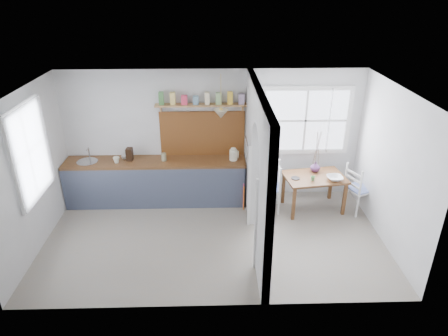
{
  "coord_description": "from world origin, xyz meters",
  "views": [
    {
      "loc": [
        0.01,
        -5.77,
        4.08
      ],
      "look_at": [
        0.19,
        0.6,
        1.06
      ],
      "focal_mm": 32.0,
      "sensor_mm": 36.0,
      "label": 1
    }
  ],
  "objects_px": {
    "dining_table": "(313,192)",
    "chair_right": "(360,188)",
    "chair_left": "(268,187)",
    "vase": "(315,167)",
    "kettle": "(233,154)"
  },
  "relations": [
    {
      "from": "chair_left",
      "to": "chair_right",
      "type": "bearing_deg",
      "value": 92.49
    },
    {
      "from": "dining_table",
      "to": "chair_left",
      "type": "xyz_separation_m",
      "value": [
        -0.88,
        0.01,
        0.14
      ]
    },
    {
      "from": "dining_table",
      "to": "vase",
      "type": "relative_size",
      "value": 5.59
    },
    {
      "from": "chair_left",
      "to": "vase",
      "type": "xyz_separation_m",
      "value": [
        0.92,
        0.2,
        0.31
      ]
    },
    {
      "from": "chair_right",
      "to": "kettle",
      "type": "distance_m",
      "value": 2.5
    },
    {
      "from": "vase",
      "to": "kettle",
      "type": "bearing_deg",
      "value": 174.79
    },
    {
      "from": "kettle",
      "to": "vase",
      "type": "xyz_separation_m",
      "value": [
        1.58,
        -0.14,
        -0.22
      ]
    },
    {
      "from": "chair_left",
      "to": "kettle",
      "type": "height_order",
      "value": "kettle"
    },
    {
      "from": "dining_table",
      "to": "vase",
      "type": "distance_m",
      "value": 0.5
    },
    {
      "from": "chair_left",
      "to": "chair_right",
      "type": "relative_size",
      "value": 1.01
    },
    {
      "from": "dining_table",
      "to": "chair_left",
      "type": "distance_m",
      "value": 0.89
    },
    {
      "from": "dining_table",
      "to": "chair_right",
      "type": "xyz_separation_m",
      "value": [
        0.87,
        -0.08,
        0.13
      ]
    },
    {
      "from": "chair_right",
      "to": "dining_table",
      "type": "bearing_deg",
      "value": 61.02
    },
    {
      "from": "chair_left",
      "to": "kettle",
      "type": "xyz_separation_m",
      "value": [
        -0.66,
        0.35,
        0.54
      ]
    },
    {
      "from": "chair_right",
      "to": "kettle",
      "type": "bearing_deg",
      "value": 56.11
    }
  ]
}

